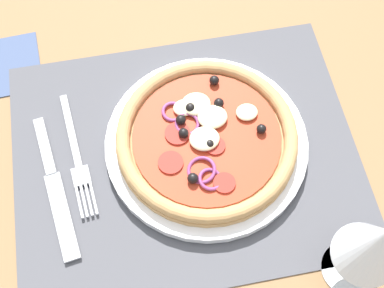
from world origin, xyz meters
TOP-DOWN VIEW (x-y plane):
  - ground_plane at (0.00, 0.00)cm, footprint 190.00×140.00cm
  - placemat at (0.00, 0.00)cm, footprint 44.41×35.57cm
  - plate at (-2.85, -0.51)cm, footprint 26.15×26.15cm
  - pizza at (-2.83, -0.59)cm, footprint 23.12×23.12cm
  - fork at (13.84, -1.55)cm, footprint 3.39×18.06cm
  - knife at (16.96, 1.70)cm, footprint 4.54×20.03cm
  - wine_glass at (-16.13, 18.22)cm, footprint 7.20×7.20cm

SIDE VIEW (x-z plane):
  - ground_plane at x=0.00cm, z-range -2.40..0.00cm
  - placemat at x=0.00cm, z-range 0.00..0.40cm
  - fork at x=13.84cm, z-range 0.40..0.84cm
  - knife at x=16.96cm, z-range 0.35..0.96cm
  - plate at x=-2.85cm, z-range 0.40..1.79cm
  - pizza at x=-2.83cm, z-range 1.56..4.22cm
  - wine_glass at x=-16.13cm, z-range 2.87..17.77cm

